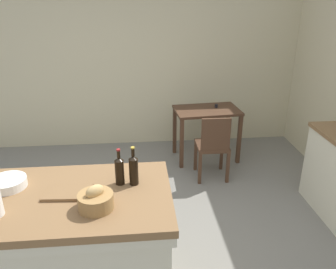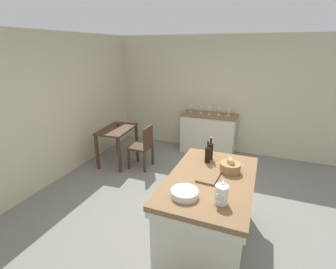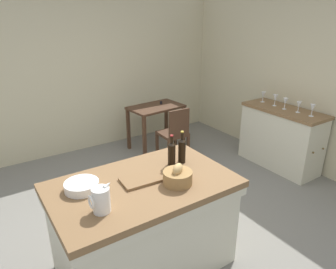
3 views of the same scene
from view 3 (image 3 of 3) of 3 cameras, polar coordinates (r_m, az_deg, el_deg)
name	(u,v)px [view 3 (image 3 of 3)]	position (r m, az deg, el deg)	size (l,w,h in m)	color
ground_plane	(165,224)	(3.66, -0.53, -16.14)	(6.76, 6.76, 0.00)	slate
wall_back	(78,74)	(5.35, -16.24, 10.70)	(5.32, 0.12, 2.60)	beige
wall_right	(318,84)	(4.91, 26.05, 8.46)	(0.12, 5.20, 2.60)	beige
island_table	(144,222)	(2.89, -4.45, -15.86)	(1.56, 0.97, 0.90)	brown
side_cabinet	(281,138)	(5.00, 20.09, -0.57)	(0.52, 1.24, 0.92)	brown
writing_desk	(156,113)	(5.30, -2.24, 3.97)	(0.94, 0.63, 0.81)	#472D1E
wooden_chair	(175,133)	(4.84, 1.22, 0.33)	(0.41, 0.41, 0.89)	#472D1E
pitcher	(101,200)	(2.30, -12.29, -11.69)	(0.17, 0.13, 0.23)	white
wash_bowl	(82,186)	(2.63, -15.65, -9.14)	(0.28, 0.28, 0.07)	white
bread_basket	(178,177)	(2.60, 1.79, -7.78)	(0.25, 0.25, 0.18)	olive
cutting_board	(142,180)	(2.68, -4.91, -8.29)	(0.35, 0.22, 0.02)	brown
wine_bottle_dark	(182,150)	(2.93, 2.59, -2.85)	(0.07, 0.07, 0.32)	black
wine_bottle_amber	(172,153)	(2.89, 0.68, -3.40)	(0.07, 0.07, 0.30)	black
wine_glass_far_left	(313,108)	(4.61, 25.15, 4.45)	(0.07, 0.07, 0.17)	white
wine_glass_left	(299,105)	(4.72, 23.03, 5.03)	(0.07, 0.07, 0.16)	white
wine_glass_middle	(285,102)	(4.81, 20.85, 5.71)	(0.07, 0.07, 0.17)	white
wine_glass_right	(275,98)	(4.94, 19.22, 6.36)	(0.07, 0.07, 0.17)	white
wine_glass_far_right	(263,95)	(5.10, 17.20, 6.98)	(0.07, 0.07, 0.16)	white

